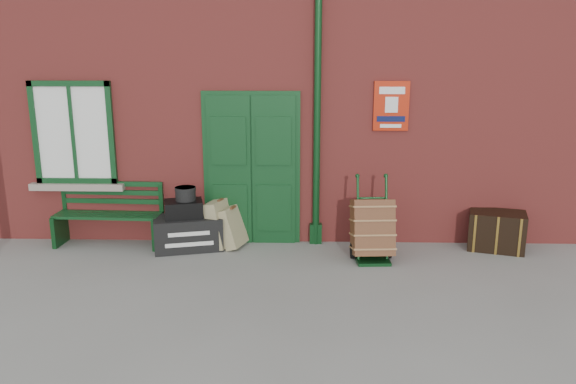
{
  "coord_description": "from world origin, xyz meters",
  "views": [
    {
      "loc": [
        0.46,
        -6.58,
        2.81
      ],
      "look_at": [
        0.26,
        0.6,
        1.0
      ],
      "focal_mm": 35.0,
      "sensor_mm": 36.0,
      "label": 1
    }
  ],
  "objects_px": {
    "bench": "(110,213)",
    "dark_trunk": "(496,231)",
    "houdini_trunk": "(188,233)",
    "porter_trolley": "(372,228)"
  },
  "relations": [
    {
      "from": "houdini_trunk",
      "to": "dark_trunk",
      "type": "xyz_separation_m",
      "value": [
        4.48,
        0.11,
        0.04
      ]
    },
    {
      "from": "porter_trolley",
      "to": "bench",
      "type": "bearing_deg",
      "value": 168.29
    },
    {
      "from": "bench",
      "to": "dark_trunk",
      "type": "height_order",
      "value": "bench"
    },
    {
      "from": "houdini_trunk",
      "to": "porter_trolley",
      "type": "height_order",
      "value": "porter_trolley"
    },
    {
      "from": "porter_trolley",
      "to": "dark_trunk",
      "type": "xyz_separation_m",
      "value": [
        1.86,
        0.46,
        -0.16
      ]
    },
    {
      "from": "houdini_trunk",
      "to": "porter_trolley",
      "type": "relative_size",
      "value": 0.84
    },
    {
      "from": "porter_trolley",
      "to": "dark_trunk",
      "type": "height_order",
      "value": "porter_trolley"
    },
    {
      "from": "porter_trolley",
      "to": "dark_trunk",
      "type": "relative_size",
      "value": 1.48
    },
    {
      "from": "bench",
      "to": "dark_trunk",
      "type": "xyz_separation_m",
      "value": [
        5.68,
        -0.08,
        -0.2
      ]
    },
    {
      "from": "bench",
      "to": "houdini_trunk",
      "type": "distance_m",
      "value": 1.24
    }
  ]
}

